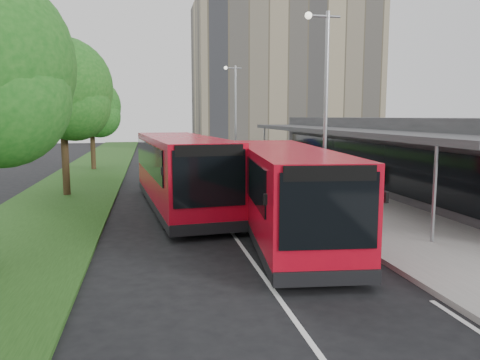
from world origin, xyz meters
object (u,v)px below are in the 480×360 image
at_px(litter_bin, 307,177).
at_px(car_far, 161,145).
at_px(lamp_post_near, 324,100).
at_px(bus_second, 181,172).
at_px(tree_mid, 62,94).
at_px(car_near, 186,147).
at_px(bus_main, 285,192).
at_px(bollard, 248,161).
at_px(lamp_post_far, 234,109).
at_px(tree_far, 91,110).

xyz_separation_m(litter_bin, car_far, (-7.39, 33.78, -0.07)).
distance_m(lamp_post_near, bus_second, 6.85).
height_order(lamp_post_near, car_far, lamp_post_near).
relative_size(tree_mid, car_near, 2.33).
relative_size(tree_mid, bus_second, 0.70).
xyz_separation_m(bus_main, car_near, (-0.29, 39.41, -0.96)).
height_order(lamp_post_near, bollard, lamp_post_near).
height_order(lamp_post_far, bus_main, lamp_post_far).
xyz_separation_m(bus_second, bollard, (6.08, 14.59, -0.98)).
height_order(tree_mid, bus_second, tree_mid).
bearing_deg(bus_second, car_far, 83.97).
xyz_separation_m(lamp_post_far, car_near, (-2.73, 16.45, -4.13)).
bearing_deg(car_far, tree_mid, -95.56).
relative_size(bus_main, car_far, 3.05).
xyz_separation_m(car_near, car_far, (-2.73, 4.68, 0.00)).
distance_m(lamp_post_near, car_far, 41.69).
relative_size(lamp_post_near, lamp_post_far, 1.00).
bearing_deg(bus_second, lamp_post_near, -30.04).
bearing_deg(tree_far, litter_bin, -41.87).
distance_m(tree_mid, litter_bin, 13.82).
distance_m(tree_mid, car_far, 34.84).
bearing_deg(car_far, bus_second, -86.31).
distance_m(bus_second, car_far, 38.63).
bearing_deg(tree_mid, car_far, 80.56).
relative_size(litter_bin, car_far, 0.28).
xyz_separation_m(tree_mid, bus_main, (8.68, -10.02, -3.63)).
relative_size(lamp_post_far, car_far, 2.24).
xyz_separation_m(bus_main, litter_bin, (4.38, 10.31, -0.89)).
distance_m(tree_far, car_far, 23.13).
distance_m(lamp_post_far, litter_bin, 13.43).
height_order(tree_far, bus_main, tree_far).
distance_m(tree_far, bollard, 12.41).
bearing_deg(lamp_post_far, bollard, -80.31).
height_order(tree_far, litter_bin, tree_far).
bearing_deg(bus_main, bus_second, 125.64).
height_order(lamp_post_near, lamp_post_far, same).
height_order(tree_mid, tree_far, tree_mid).
height_order(litter_bin, car_near, car_near).
height_order(bus_main, bus_second, bus_second).
relative_size(tree_mid, lamp_post_near, 1.00).
distance_m(lamp_post_far, car_near, 17.18).
height_order(bus_main, car_far, bus_main).
bearing_deg(car_far, bollard, -72.20).
distance_m(lamp_post_far, bollard, 5.01).
distance_m(tree_far, lamp_post_near, 22.06).
bearing_deg(tree_far, lamp_post_near, -59.71).
bearing_deg(car_near, tree_mid, -87.82).
height_order(lamp_post_near, bus_second, lamp_post_near).
height_order(tree_mid, litter_bin, tree_mid).
relative_size(tree_mid, bollard, 7.87).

